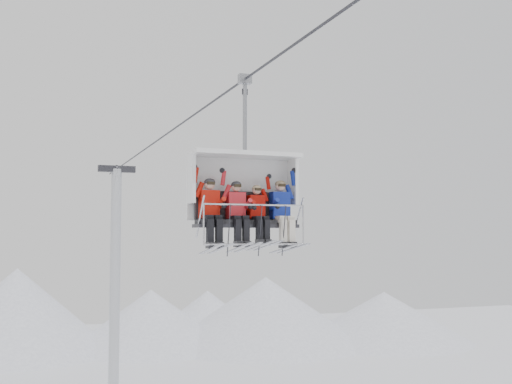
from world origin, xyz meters
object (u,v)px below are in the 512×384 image
object	(u,v)px
skier_far_left	(210,209)
skier_center_right	(258,212)
chairlift_carrier	(243,190)
skier_far_right	(282,210)
lift_tower_right	(115,308)
skier_center_left	(237,211)

from	to	relation	value
skier_far_left	skier_center_right	xyz separation A→B (m)	(1.13, -0.02, -0.06)
chairlift_carrier	skier_far_right	world-z (taller)	chairlift_carrier
chairlift_carrier	skier_far_left	size ratio (longest dim) A/B	2.36
lift_tower_right	skier_center_left	distance (m)	21.88
skier_center_left	skier_center_right	distance (m)	0.50
skier_center_left	skier_center_right	xyz separation A→B (m)	(0.50, -0.01, -0.03)
skier_far_left	skier_center_right	world-z (taller)	skier_far_left
lift_tower_right	skier_center_right	distance (m)	21.88
skier_far_left	skier_center_left	xyz separation A→B (m)	(0.63, -0.01, -0.02)
lift_tower_right	skier_center_right	size ratio (longest dim) A/B	7.99
skier_far_right	lift_tower_right	bearing A→B (deg)	92.27
skier_center_left	skier_center_right	size ratio (longest dim) A/B	1.00
chairlift_carrier	skier_center_right	world-z (taller)	chairlift_carrier
skier_far_left	skier_far_right	world-z (taller)	skier_far_right
skier_center_right	skier_far_left	bearing A→B (deg)	179.19
lift_tower_right	skier_far_left	distance (m)	21.89
lift_tower_right	skier_far_right	distance (m)	21.89
skier_center_left	skier_far_right	distance (m)	1.09
skier_center_right	skier_far_right	world-z (taller)	skier_far_right
lift_tower_right	skier_center_left	size ratio (longest dim) A/B	7.99
lift_tower_right	skier_far_left	bearing A→B (deg)	-92.33
skier_center_right	chairlift_carrier	bearing A→B (deg)	128.60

